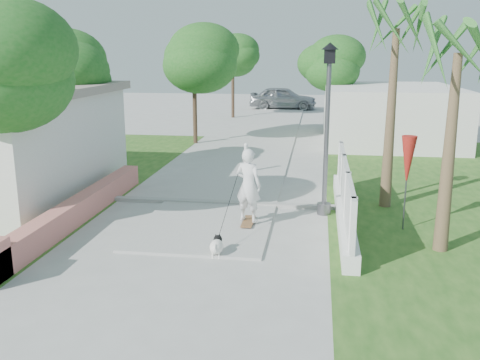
% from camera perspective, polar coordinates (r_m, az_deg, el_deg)
% --- Properties ---
extents(ground, '(90.00, 90.00, 0.00)m').
position_cam_1_polar(ground, '(9.69, -8.71, -12.49)').
color(ground, '#B7B7B2').
rests_on(ground, ground).
extents(path_strip, '(3.20, 36.00, 0.06)m').
position_cam_1_polar(path_strip, '(28.73, 2.90, 5.21)').
color(path_strip, '#B7B7B2').
rests_on(path_strip, ground).
extents(curb, '(6.50, 0.25, 0.10)m').
position_cam_1_polar(curb, '(15.13, -2.15, -2.44)').
color(curb, '#999993').
rests_on(curb, ground).
extents(grass_left, '(8.00, 20.00, 0.01)m').
position_cam_1_polar(grass_left, '(19.41, -21.80, 0.05)').
color(grass_left, '#26561B').
rests_on(grass_left, ground).
extents(grass_right, '(8.00, 20.00, 0.01)m').
position_cam_1_polar(grass_right, '(17.39, 22.49, -1.51)').
color(grass_right, '#26561B').
rests_on(grass_right, ground).
extents(pink_wall, '(0.45, 8.20, 0.80)m').
position_cam_1_polar(pink_wall, '(13.83, -17.65, -3.52)').
color(pink_wall, '#C96E66').
rests_on(pink_wall, ground).
extents(lattice_fence, '(0.35, 7.00, 1.50)m').
position_cam_1_polar(lattice_fence, '(13.82, 11.07, -2.13)').
color(lattice_fence, white).
rests_on(lattice_fence, ground).
extents(building_right, '(6.00, 8.00, 2.60)m').
position_cam_1_polar(building_right, '(26.67, 15.55, 6.83)').
color(building_right, silver).
rests_on(building_right, ground).
extents(street_lamp, '(0.44, 0.44, 4.44)m').
position_cam_1_polar(street_lamp, '(13.91, 9.27, 5.98)').
color(street_lamp, '#59595E').
rests_on(street_lamp, ground).
extents(bollard, '(0.14, 0.14, 1.09)m').
position_cam_1_polar(bollard, '(18.82, 0.63, 2.44)').
color(bollard, white).
rests_on(bollard, ground).
extents(patio_umbrella, '(0.36, 0.36, 2.30)m').
position_cam_1_polar(patio_umbrella, '(13.22, 17.47, 1.87)').
color(patio_umbrella, '#59595E').
rests_on(patio_umbrella, ground).
extents(tree_left_mid, '(3.20, 3.20, 4.85)m').
position_cam_1_polar(tree_left_mid, '(18.66, -17.90, 10.72)').
color(tree_left_mid, '#4C3826').
rests_on(tree_left_mid, ground).
extents(tree_path_left, '(3.40, 3.40, 5.23)m').
position_cam_1_polar(tree_path_left, '(24.92, -4.91, 12.64)').
color(tree_path_left, '#4C3826').
rests_on(tree_path_left, ground).
extents(tree_path_right, '(3.00, 3.00, 4.79)m').
position_cam_1_polar(tree_path_right, '(28.29, 9.63, 11.96)').
color(tree_path_right, '#4C3826').
rests_on(tree_path_right, ground).
extents(tree_path_far, '(3.20, 3.20, 5.17)m').
position_cam_1_polar(tree_path_far, '(34.70, -0.75, 12.96)').
color(tree_path_far, '#4C3826').
rests_on(tree_path_far, ground).
extents(palm_far, '(1.80, 1.80, 5.30)m').
position_cam_1_polar(palm_far, '(14.92, 16.27, 14.06)').
color(palm_far, brown).
rests_on(palm_far, ground).
extents(palm_near, '(1.80, 1.80, 4.70)m').
position_cam_1_polar(palm_near, '(11.82, 22.16, 11.27)').
color(palm_near, brown).
rests_on(palm_near, ground).
extents(skateboarder, '(0.78, 2.44, 1.94)m').
position_cam_1_polar(skateboarder, '(12.84, 0.27, -1.21)').
color(skateboarder, brown).
rests_on(skateboarder, ground).
extents(dog, '(0.30, 0.63, 0.43)m').
position_cam_1_polar(dog, '(11.37, -2.50, -7.00)').
color(dog, white).
rests_on(dog, ground).
extents(parked_car, '(4.93, 2.10, 1.66)m').
position_cam_1_polar(parked_car, '(40.05, 4.62, 8.73)').
color(parked_car, '#A4A7AB').
rests_on(parked_car, ground).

